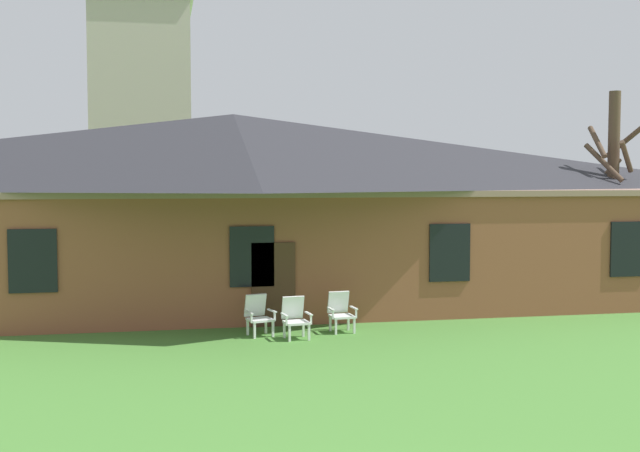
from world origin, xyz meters
The scene contains 6 objects.
brick_building centered at (0.00, 18.58, 2.87)m, with size 26.71×10.40×5.63m.
dome_tower centered at (-3.16, 35.42, 8.39)m, with size 5.18×5.18×18.41m.
lawn_chair_by_porch centered at (0.03, 12.56, 0.50)m, with size 0.74×0.79×0.96m.
lawn_chair_near_door centered at (0.82, 12.05, 0.50)m, with size 0.69×0.73×0.96m.
lawn_chair_left_end centered at (2.03, 12.62, 0.50)m, with size 0.68×0.71×0.96m.
bare_tree_beside_building centered at (11.83, 16.95, 3.43)m, with size 1.99×1.96×6.40m.
Camera 1 is at (-2.12, -5.77, 3.74)m, focal length 44.38 mm.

